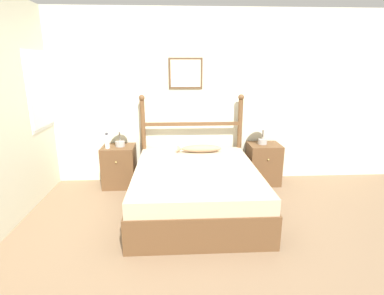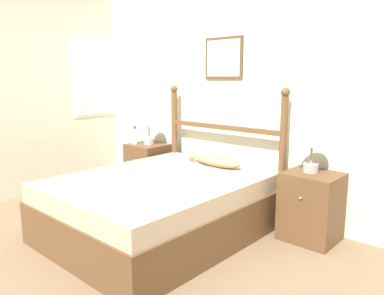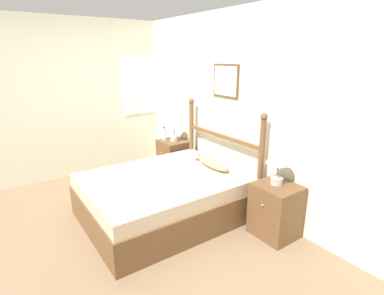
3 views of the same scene
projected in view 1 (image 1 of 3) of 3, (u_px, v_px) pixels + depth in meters
name	position (u px, v px, depth m)	size (l,w,h in m)	color
ground_plane	(203.00, 236.00, 3.19)	(16.00, 16.00, 0.00)	#7A6047
wall_back	(193.00, 98.00, 4.51)	(6.40, 0.08, 2.55)	beige
bed	(196.00, 189.00, 3.75)	(1.52, 1.92, 0.54)	brown
headboard	(192.00, 135.00, 4.50)	(1.54, 0.09, 1.35)	brown
nightstand_left	(119.00, 166.00, 4.45)	(0.47, 0.44, 0.61)	brown
nightstand_right	(263.00, 164.00, 4.57)	(0.47, 0.44, 0.61)	brown
table_lamp_left	(119.00, 127.00, 4.30)	(0.27, 0.27, 0.40)	gray
table_lamp_right	(263.00, 125.00, 4.42)	(0.27, 0.27, 0.40)	gray
bottle	(107.00, 141.00, 4.25)	(0.06, 0.06, 0.23)	white
fish_pillow	(200.00, 149.00, 4.31)	(0.63, 0.16, 0.11)	#997A5B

